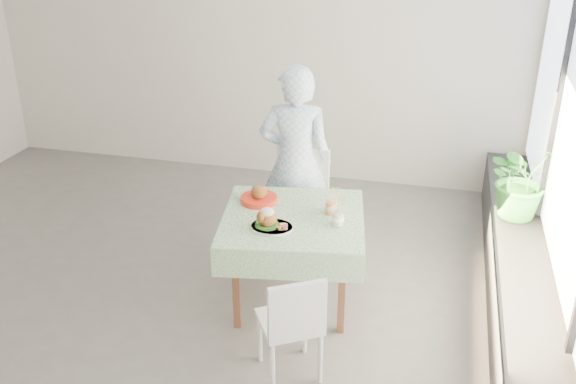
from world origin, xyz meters
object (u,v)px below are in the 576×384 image
(chair_far, at_px, (296,227))
(diner, at_px, (296,163))
(juice_cup_orange, at_px, (331,206))
(cafe_table, at_px, (293,249))
(potted_plant, at_px, (523,179))
(main_dish, at_px, (269,222))
(chair_near, at_px, (290,343))

(chair_far, height_order, diner, diner)
(diner, bearing_deg, chair_far, 99.85)
(juice_cup_orange, bearing_deg, chair_far, 126.99)
(cafe_table, relative_size, chair_far, 1.22)
(potted_plant, bearing_deg, cafe_table, -151.01)
(diner, height_order, juice_cup_orange, diner)
(diner, xyz_separation_m, main_dish, (0.05, -1.00, -0.06))
(chair_near, distance_m, juice_cup_orange, 1.11)
(cafe_table, distance_m, chair_far, 0.67)
(chair_near, height_order, potted_plant, potted_plant)
(main_dish, relative_size, juice_cup_orange, 1.20)
(chair_far, relative_size, juice_cup_orange, 3.75)
(diner, bearing_deg, cafe_table, 95.22)
(chair_far, height_order, chair_near, chair_far)
(cafe_table, xyz_separation_m, juice_cup_orange, (0.27, 0.12, 0.34))
(chair_near, relative_size, potted_plant, 1.20)
(chair_far, bearing_deg, cafe_table, -78.74)
(diner, distance_m, main_dish, 1.00)
(chair_near, bearing_deg, potted_plant, 49.71)
(cafe_table, xyz_separation_m, chair_near, (0.19, -0.83, -0.22))
(chair_far, xyz_separation_m, diner, (-0.04, 0.13, 0.55))
(juice_cup_orange, bearing_deg, cafe_table, -155.72)
(cafe_table, distance_m, juice_cup_orange, 0.45)
(chair_far, relative_size, potted_plant, 1.47)
(chair_near, bearing_deg, cafe_table, 102.80)
(chair_near, relative_size, diner, 0.47)
(diner, relative_size, potted_plant, 2.57)
(cafe_table, relative_size, juice_cup_orange, 4.59)
(cafe_table, height_order, diner, diner)
(chair_near, height_order, main_dish, main_dish)
(cafe_table, bearing_deg, main_dish, -118.02)
(cafe_table, bearing_deg, juice_cup_orange, 24.28)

